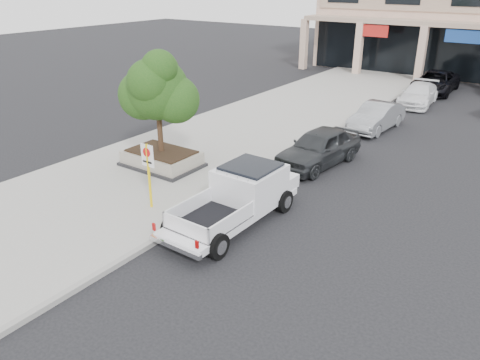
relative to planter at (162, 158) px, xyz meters
The scene contains 12 objects.
ground 6.23m from the planter, 25.51° to the right, with size 120.00×120.00×0.00m, color black.
sidewalk 3.35m from the planter, 88.14° to the left, with size 8.00×52.00×0.15m, color gray.
curb 5.26m from the planter, 39.33° to the left, with size 0.20×52.00×0.15m, color gray.
planter is the anchor object (origin of this frame).
planter_tree 2.95m from the planter, 48.97° to the left, with size 2.90×2.55×4.00m.
no_parking_sign 4.04m from the planter, 51.58° to the right, with size 0.55×0.09×2.30m.
hedge 3.94m from the planter, 14.84° to the left, with size 1.10×0.99×0.94m, color #1C3F12.
pickup_truck 5.71m from the planter, 22.50° to the right, with size 2.08×5.62×1.77m, color white, non-canonical shape.
curb_car_a 6.69m from the planter, 39.61° to the left, with size 1.86×4.63×1.58m, color #282A2D.
curb_car_b 11.89m from the planter, 63.17° to the left, with size 1.50×4.30×1.42m, color gray.
curb_car_c 18.13m from the planter, 71.84° to the left, with size 1.86×4.58×1.33m, color white.
curb_car_d 22.16m from the planter, 75.37° to the left, with size 2.48×5.38×1.50m, color black.
Camera 1 is at (7.71, -10.45, 7.49)m, focal length 35.00 mm.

